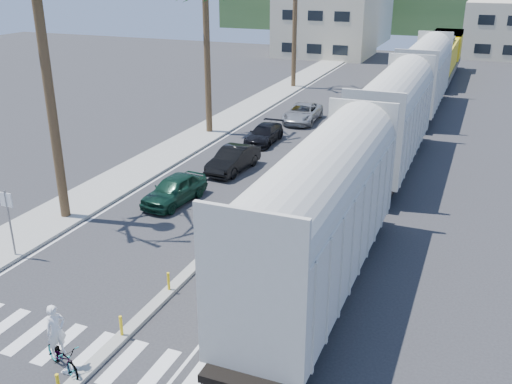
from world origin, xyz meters
TOP-DOWN VIEW (x-y plane):
  - ground at (0.00, 0.00)m, footprint 140.00×140.00m
  - sidewalk at (-8.50, 25.00)m, footprint 3.00×90.00m
  - rails at (5.00, 28.00)m, footprint 1.56×100.00m
  - median at (0.00, 19.96)m, footprint 0.45×60.00m
  - crosswalk at (0.00, -2.00)m, footprint 14.00×2.20m
  - lane_markings at (-2.15, 25.00)m, footprint 9.42×90.00m
  - freight_train at (5.00, 24.97)m, footprint 3.00×60.94m
  - street_sign at (-7.30, 2.00)m, footprint 0.60×0.08m
  - buildings at (-6.41, 71.66)m, footprint 38.00×27.00m
  - car_lead at (-4.13, 9.69)m, footprint 2.51×4.52m
  - car_second at (-3.34, 15.20)m, footprint 2.19×4.58m
  - car_third at (-3.75, 21.21)m, footprint 1.85×4.28m
  - car_rear at (-3.06, 27.59)m, footprint 2.76×5.18m
  - cyclist at (-0.74, -2.96)m, footprint 1.93×2.26m

SIDE VIEW (x-z plane):
  - ground at x=0.00m, z-range 0.00..0.00m
  - lane_markings at x=-2.15m, z-range 0.00..0.01m
  - crosswalk at x=0.00m, z-range 0.00..0.01m
  - rails at x=5.00m, z-range 0.00..0.06m
  - sidewalk at x=-8.50m, z-range 0.00..0.15m
  - median at x=0.00m, z-range -0.34..0.51m
  - car_third at x=-3.75m, z-range 0.00..1.23m
  - cyclist at x=-0.74m, z-range -0.42..1.79m
  - car_rear at x=-3.06m, z-range 0.00..1.38m
  - car_lead at x=-4.13m, z-range 0.00..1.43m
  - car_second at x=-3.34m, z-range 0.00..1.43m
  - street_sign at x=-7.30m, z-range 0.47..3.47m
  - freight_train at x=5.00m, z-range -0.02..5.83m
  - buildings at x=-6.41m, z-range -0.64..9.36m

